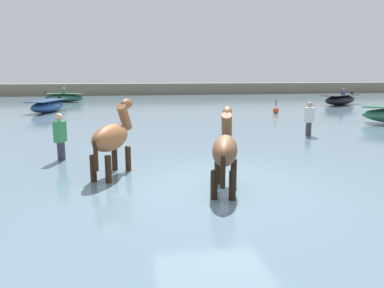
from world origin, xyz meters
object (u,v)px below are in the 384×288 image
(boat_mid_channel, at_px, (48,106))
(person_wading_close, at_px, (61,142))
(boat_far_offshore, at_px, (340,100))
(horse_lead_bay, at_px, (225,152))
(horse_trailing_chestnut, at_px, (112,139))
(person_onlooker_right, at_px, (309,123))
(channel_buoy, at_px, (276,110))
(boat_near_port, at_px, (64,98))

(boat_mid_channel, xyz_separation_m, person_wading_close, (2.80, -13.12, 0.12))
(boat_far_offshore, bearing_deg, horse_lead_bay, -127.14)
(horse_trailing_chestnut, bearing_deg, person_onlooker_right, 31.53)
(horse_lead_bay, distance_m, horse_trailing_chestnut, 2.63)
(person_onlooker_right, relative_size, channel_buoy, 2.02)
(channel_buoy, bearing_deg, horse_trailing_chestnut, -126.93)
(boat_far_offshore, relative_size, boat_near_port, 1.14)
(horse_lead_bay, bearing_deg, person_wading_close, 137.50)
(horse_trailing_chestnut, relative_size, boat_far_offshore, 0.52)
(person_onlooker_right, bearing_deg, horse_lead_bay, -129.59)
(boat_mid_channel, distance_m, boat_near_port, 8.07)
(person_onlooker_right, distance_m, channel_buoy, 7.67)
(boat_near_port, relative_size, channel_buoy, 4.26)
(boat_far_offshore, xyz_separation_m, boat_near_port, (-20.22, 6.47, -0.02))
(boat_mid_channel, bearing_deg, boat_far_offshore, 4.56)
(person_onlooker_right, height_order, channel_buoy, person_onlooker_right)
(horse_trailing_chestnut, relative_size, boat_near_port, 0.60)
(horse_lead_bay, xyz_separation_m, horse_trailing_chestnut, (-2.16, 1.51, 0.05))
(boat_mid_channel, relative_size, person_wading_close, 2.29)
(boat_far_offshore, distance_m, channel_buoy, 8.46)
(horse_trailing_chestnut, bearing_deg, person_wading_close, 128.56)
(person_onlooker_right, bearing_deg, boat_far_offshore, 54.07)
(horse_trailing_chestnut, relative_size, channel_buoy, 2.54)
(channel_buoy, bearing_deg, person_onlooker_right, -104.09)
(horse_lead_bay, xyz_separation_m, channel_buoy, (6.62, 13.18, -0.58))
(horse_trailing_chestnut, height_order, boat_far_offshore, horse_trailing_chestnut)
(person_onlooker_right, bearing_deg, horse_trailing_chestnut, -148.47)
(boat_mid_channel, relative_size, boat_near_port, 1.09)
(boat_far_offshore, relative_size, boat_mid_channel, 1.05)
(horse_trailing_chestnut, relative_size, boat_mid_channel, 0.55)
(horse_trailing_chestnut, height_order, boat_near_port, horse_trailing_chestnut)
(person_onlooker_right, bearing_deg, person_wading_close, -163.21)
(boat_mid_channel, distance_m, channel_buoy, 13.34)
(horse_lead_bay, bearing_deg, boat_far_offshore, 52.86)
(horse_trailing_chestnut, bearing_deg, horse_lead_bay, -34.96)
(boat_mid_channel, height_order, person_wading_close, person_wading_close)
(boat_near_port, bearing_deg, boat_far_offshore, -17.75)
(person_onlooker_right, xyz_separation_m, person_wading_close, (-8.29, -2.50, 0.00))
(boat_mid_channel, bearing_deg, person_onlooker_right, -43.75)
(person_wading_close, height_order, channel_buoy, person_wading_close)
(boat_mid_channel, xyz_separation_m, person_onlooker_right, (11.09, -10.62, 0.12))
(person_onlooker_right, bearing_deg, boat_mid_channel, 136.25)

